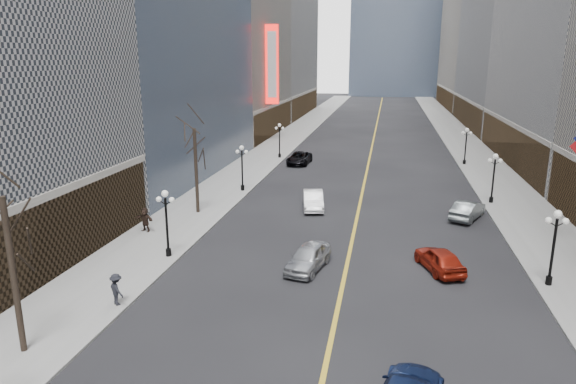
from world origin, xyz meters
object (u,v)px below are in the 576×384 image
at_px(streetlamp_west_1, 166,216).
at_px(car_nb_mid, 313,200).
at_px(streetlamp_west_2, 242,163).
at_px(car_nb_near, 308,257).
at_px(car_nb_far, 299,158).
at_px(car_sb_mid, 440,259).
at_px(streetlamp_east_1, 554,240).
at_px(streetlamp_east_2, 494,173).
at_px(car_sb_far, 468,210).
at_px(streetlamp_east_3, 466,142).
at_px(streetlamp_west_3, 280,137).

xyz_separation_m(streetlamp_west_1, car_nb_mid, (7.80, 13.38, -2.11)).
height_order(streetlamp_west_1, streetlamp_west_2, same).
height_order(car_nb_near, car_nb_far, car_nb_near).
bearing_deg(car_sb_mid, car_nb_mid, -72.09).
relative_size(streetlamp_east_1, streetlamp_east_2, 1.00).
bearing_deg(car_nb_far, streetlamp_east_1, -55.80).
xyz_separation_m(streetlamp_east_1, car_nb_mid, (-15.80, 13.38, -2.11)).
relative_size(car_nb_mid, car_sb_far, 1.02).
xyz_separation_m(streetlamp_east_2, streetlamp_west_2, (-23.60, 0.00, 0.00)).
bearing_deg(streetlamp_east_2, car_sb_far, -118.31).
height_order(car_nb_far, car_sb_mid, car_sb_mid).
relative_size(streetlamp_west_1, car_nb_near, 0.97).
height_order(streetlamp_east_1, streetlamp_west_2, same).
distance_m(streetlamp_west_2, car_sb_mid, 24.34).
bearing_deg(streetlamp_east_3, car_nb_far, -171.16).
distance_m(streetlamp_west_1, car_nb_far, 33.05).
distance_m(streetlamp_east_3, car_nb_mid, 27.67).
distance_m(streetlamp_east_2, car_sb_far, 6.27).
bearing_deg(streetlamp_east_1, streetlamp_west_1, 180.00).
xyz_separation_m(streetlamp_west_1, car_nb_far, (3.21, 32.83, -2.14)).
height_order(streetlamp_east_2, car_nb_mid, streetlamp_east_2).
relative_size(streetlamp_west_1, car_nb_mid, 0.94).
xyz_separation_m(streetlamp_east_2, car_sb_far, (-2.80, -5.20, -2.12)).
distance_m(streetlamp_east_3, streetlamp_west_3, 23.60).
distance_m(streetlamp_east_1, car_nb_far, 38.70).
bearing_deg(streetlamp_west_2, streetlamp_west_3, 90.00).
relative_size(streetlamp_west_3, car_sb_far, 0.96).
height_order(streetlamp_east_1, streetlamp_west_1, same).
bearing_deg(streetlamp_west_1, car_nb_near, -0.43).
relative_size(streetlamp_east_1, streetlamp_west_3, 1.00).
bearing_deg(streetlamp_west_2, car_sb_mid, -43.67).
distance_m(streetlamp_east_3, streetlamp_west_1, 43.05).
bearing_deg(streetlamp_east_2, streetlamp_east_1, -90.00).
relative_size(car_nb_mid, car_sb_mid, 1.08).
bearing_deg(streetlamp_east_1, car_nb_mid, 139.75).
xyz_separation_m(streetlamp_east_1, car_nb_far, (-20.39, 32.83, -2.14)).
relative_size(streetlamp_east_3, streetlamp_west_1, 1.00).
xyz_separation_m(streetlamp_west_1, car_sb_mid, (17.54, 1.25, -2.14)).
bearing_deg(car_nb_far, streetlamp_west_3, 137.75).
distance_m(streetlamp_east_3, car_sb_mid, 35.33).
bearing_deg(streetlamp_east_3, car_nb_mid, -124.93).
bearing_deg(streetlamp_east_1, car_sb_far, 102.34).
height_order(streetlamp_west_1, car_sb_mid, streetlamp_west_1).
bearing_deg(car_sb_far, streetlamp_west_3, -23.14).
height_order(streetlamp_east_1, car_nb_mid, streetlamp_east_1).
xyz_separation_m(streetlamp_west_2, streetlamp_west_3, (0.00, 18.00, 0.00)).
distance_m(streetlamp_east_2, streetlamp_west_1, 29.68).
relative_size(streetlamp_east_3, car_sb_far, 0.96).
bearing_deg(streetlamp_west_1, car_nb_far, 84.41).
bearing_deg(streetlamp_east_1, car_nb_far, 121.84).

